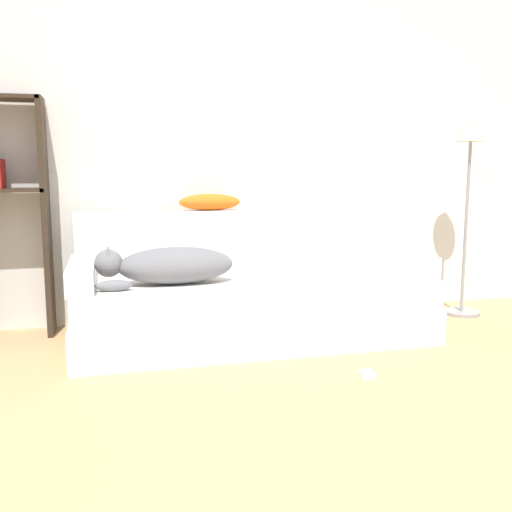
% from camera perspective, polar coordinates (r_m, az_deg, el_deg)
% --- Properties ---
extents(wall_back, '(7.30, 0.06, 2.70)m').
position_cam_1_polar(wall_back, '(4.24, -1.80, 12.18)').
color(wall_back, silver).
rests_on(wall_back, ground_plane).
extents(couch, '(2.25, 0.95, 0.40)m').
position_cam_1_polar(couch, '(3.71, -0.37, -5.21)').
color(couch, silver).
rests_on(couch, ground_plane).
extents(couch_backrest, '(2.21, 0.15, 0.40)m').
position_cam_1_polar(couch_backrest, '(4.03, -1.80, 1.75)').
color(couch_backrest, silver).
rests_on(couch_backrest, couch).
extents(couch_arm_left, '(0.15, 0.76, 0.14)m').
position_cam_1_polar(couch_arm_left, '(3.54, -17.03, -1.73)').
color(couch_arm_left, silver).
rests_on(couch_arm_left, couch).
extents(couch_arm_right, '(0.15, 0.76, 0.14)m').
position_cam_1_polar(couch_arm_right, '(4.03, 14.24, -0.41)').
color(couch_arm_right, silver).
rests_on(couch_arm_right, couch).
extents(dog, '(0.82, 0.32, 0.24)m').
position_cam_1_polar(dog, '(3.46, -8.72, -0.95)').
color(dog, slate).
rests_on(dog, couch).
extents(laptop, '(0.28, 0.23, 0.02)m').
position_cam_1_polar(laptop, '(3.58, 0.76, -2.20)').
color(laptop, silver).
rests_on(laptop, couch).
extents(throw_pillow, '(0.43, 0.15, 0.11)m').
position_cam_1_polar(throw_pillow, '(3.98, -4.64, 5.39)').
color(throw_pillow, orange).
rests_on(throw_pillow, couch_backrest).
extents(bookshelf, '(0.47, 0.26, 1.54)m').
position_cam_1_polar(bookshelf, '(4.00, -23.66, 4.94)').
color(bookshelf, '#2D2319').
rests_on(bookshelf, ground_plane).
extents(floor_lamp, '(0.27, 0.27, 1.50)m').
position_cam_1_polar(floor_lamp, '(4.50, 20.56, 8.77)').
color(floor_lamp, gray).
rests_on(floor_lamp, ground_plane).
extents(power_adapter, '(0.08, 0.08, 0.03)m').
position_cam_1_polar(power_adapter, '(3.13, 10.97, -11.52)').
color(power_adapter, silver).
rests_on(power_adapter, ground_plane).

